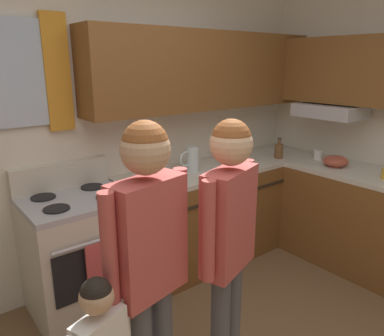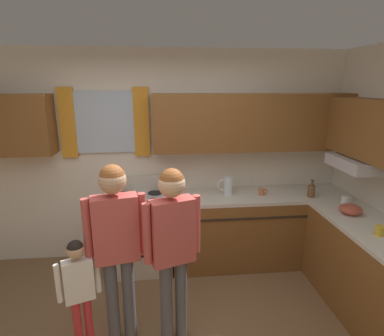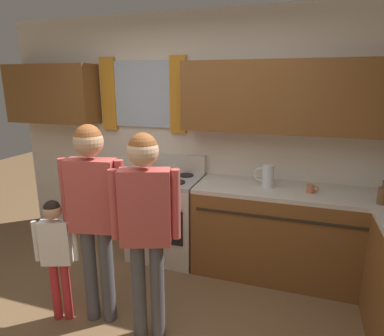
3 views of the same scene
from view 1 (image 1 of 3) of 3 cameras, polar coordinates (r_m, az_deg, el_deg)
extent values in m
cube|color=silver|center=(3.09, -16.12, 5.47)|extent=(4.60, 0.10, 2.60)
cube|color=orange|center=(2.90, -19.92, 13.51)|extent=(0.18, 0.04, 0.82)
cube|color=brown|center=(3.45, 2.61, 14.66)|extent=(2.37, 0.32, 0.67)
cube|color=brown|center=(3.84, 20.94, 13.78)|extent=(0.32, 1.24, 0.59)
cube|color=#B7B7BC|center=(3.80, 20.31, 8.21)|extent=(0.40, 0.60, 0.12)
cube|color=brown|center=(3.68, 5.12, -6.42)|extent=(2.16, 0.62, 0.86)
cube|color=beige|center=(3.54, 5.29, 0.34)|extent=(2.16, 0.62, 0.04)
cube|color=brown|center=(3.72, 25.16, -7.74)|extent=(0.62, 1.43, 0.86)
cube|color=beige|center=(3.57, 26.01, -1.09)|extent=(0.62, 1.43, 0.04)
cube|color=#2D2319|center=(3.37, 8.91, -3.41)|extent=(2.04, 0.01, 0.02)
cube|color=beige|center=(2.96, -16.58, -12.91)|extent=(0.73, 0.62, 0.86)
cube|color=black|center=(2.68, -14.02, -14.72)|extent=(0.61, 0.01, 0.36)
cylinder|color=#ADADB2|center=(2.56, -14.12, -10.72)|extent=(0.61, 0.02, 0.02)
cube|color=#ADADB2|center=(2.78, -17.31, -4.74)|extent=(0.73, 0.62, 0.04)
cube|color=beige|center=(2.99, -19.40, -1.08)|extent=(0.73, 0.08, 0.20)
cylinder|color=black|center=(2.60, -20.00, -5.89)|extent=(0.17, 0.17, 0.01)
cylinder|color=black|center=(2.72, -12.70, -4.30)|extent=(0.17, 0.17, 0.01)
cylinder|color=black|center=(2.84, -21.80, -4.19)|extent=(0.17, 0.17, 0.01)
cylinder|color=black|center=(2.96, -15.03, -2.81)|extent=(0.17, 0.17, 0.01)
cube|color=#CC4C4C|center=(2.64, -13.75, -14.30)|extent=(0.20, 0.02, 0.34)
cylinder|color=brown|center=(3.81, 13.13, 2.51)|extent=(0.08, 0.08, 0.14)
cylinder|color=brown|center=(3.79, 13.22, 3.90)|extent=(0.03, 0.03, 0.05)
cylinder|color=#3F382D|center=(3.78, 13.25, 4.38)|extent=(0.04, 0.04, 0.02)
cylinder|color=white|center=(3.86, 18.68, 1.93)|extent=(0.08, 0.08, 0.09)
torus|color=white|center=(3.91, 19.11, 2.11)|extent=(0.07, 0.01, 0.07)
cylinder|color=#B76642|center=(3.48, 5.76, 1.09)|extent=(0.07, 0.07, 0.08)
torus|color=#B76642|center=(3.51, 6.31, 1.27)|extent=(0.06, 0.01, 0.06)
cylinder|color=silver|center=(3.26, 0.09, 1.41)|extent=(0.11, 0.11, 0.22)
torus|color=silver|center=(3.21, -0.88, 1.41)|extent=(0.14, 0.02, 0.14)
cylinder|color=#B24C38|center=(3.67, 21.05, 0.47)|extent=(0.12, 0.12, 0.03)
ellipsoid|color=#B24C38|center=(3.66, 21.11, 1.00)|extent=(0.23, 0.23, 0.10)
cube|color=#BF4C47|center=(1.71, -6.68, -10.62)|extent=(0.38, 0.22, 0.56)
cylinder|color=#BF4C47|center=(1.84, -1.78, -7.77)|extent=(0.07, 0.07, 0.51)
cylinder|color=#BF4C47|center=(1.58, -12.53, -12.40)|extent=(0.07, 0.07, 0.51)
sphere|color=tan|center=(1.57, -7.16, 2.76)|extent=(0.22, 0.22, 0.22)
sphere|color=brown|center=(1.57, -7.19, 3.72)|extent=(0.20, 0.20, 0.20)
cylinder|color=#4C4C51|center=(2.33, 6.01, -22.31)|extent=(0.10, 0.10, 0.77)
cylinder|color=#4C4C51|center=(2.24, 4.29, -24.19)|extent=(0.10, 0.10, 0.77)
cube|color=#BF4C47|center=(1.94, 5.66, -7.96)|extent=(0.38, 0.26, 0.55)
cylinder|color=#BF4C47|center=(2.11, 8.31, -5.40)|extent=(0.07, 0.07, 0.50)
cylinder|color=#BF4C47|center=(1.76, 2.50, -9.70)|extent=(0.07, 0.07, 0.50)
sphere|color=#DBAD84|center=(1.82, 6.01, 3.64)|extent=(0.21, 0.21, 0.21)
sphere|color=brown|center=(1.81, 6.03, 4.46)|extent=(0.20, 0.20, 0.20)
cylinder|color=white|center=(1.81, -10.11, -23.08)|extent=(0.04, 0.04, 0.33)
sphere|color=tan|center=(1.58, -14.40, -18.57)|extent=(0.14, 0.14, 0.14)
sphere|color=black|center=(1.57, -14.45, -18.05)|extent=(0.13, 0.13, 0.13)
camera|label=2|loc=(1.59, 96.06, 11.72)|focal=29.09mm
camera|label=3|loc=(2.32, 69.48, 7.18)|focal=30.91mm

